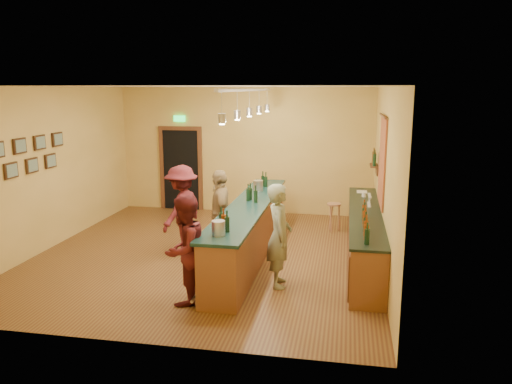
% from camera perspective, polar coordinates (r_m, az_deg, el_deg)
% --- Properties ---
extents(floor, '(7.00, 7.00, 0.00)m').
position_cam_1_polar(floor, '(9.83, -5.48, -7.09)').
color(floor, '#562C18').
rests_on(floor, ground).
extents(ceiling, '(6.50, 7.00, 0.02)m').
position_cam_1_polar(ceiling, '(9.30, -5.88, 11.91)').
color(ceiling, silver).
rests_on(ceiling, wall_back).
extents(wall_back, '(6.50, 0.02, 3.20)m').
position_cam_1_polar(wall_back, '(12.80, -1.33, 4.74)').
color(wall_back, '#B99945').
rests_on(wall_back, floor).
extents(wall_front, '(6.50, 0.02, 3.20)m').
position_cam_1_polar(wall_front, '(6.22, -14.62, -3.24)').
color(wall_front, '#B99945').
rests_on(wall_front, floor).
extents(wall_left, '(0.02, 7.00, 3.20)m').
position_cam_1_polar(wall_left, '(10.79, -22.52, 2.52)').
color(wall_left, '#B99945').
rests_on(wall_left, floor).
extents(wall_right, '(0.02, 7.00, 3.20)m').
position_cam_1_polar(wall_right, '(9.09, 14.43, 1.47)').
color(wall_right, '#B99945').
rests_on(wall_right, floor).
extents(doorway, '(1.15, 0.09, 2.48)m').
position_cam_1_polar(doorway, '(13.29, -8.55, 2.82)').
color(doorway, black).
rests_on(doorway, wall_back).
extents(tapestry, '(0.03, 1.40, 1.60)m').
position_cam_1_polar(tapestry, '(9.44, 14.23, 3.39)').
color(tapestry, maroon).
rests_on(tapestry, wall_right).
extents(bottle_shelf, '(0.17, 0.55, 0.54)m').
position_cam_1_polar(bottle_shelf, '(10.95, 13.40, 3.57)').
color(bottle_shelf, '#523018').
rests_on(bottle_shelf, wall_right).
extents(picture_grid, '(0.06, 2.20, 0.70)m').
position_cam_1_polar(picture_grid, '(10.11, -24.77, 3.77)').
color(picture_grid, '#382111').
rests_on(picture_grid, wall_left).
extents(back_counter, '(0.60, 4.55, 1.27)m').
position_cam_1_polar(back_counter, '(9.50, 12.32, -4.89)').
color(back_counter, brown).
rests_on(back_counter, floor).
extents(tasting_bar, '(0.74, 5.10, 1.38)m').
position_cam_1_polar(tasting_bar, '(9.46, -0.74, -3.94)').
color(tasting_bar, brown).
rests_on(tasting_bar, floor).
extents(pendant_track, '(0.11, 4.60, 0.50)m').
position_cam_1_polar(pendant_track, '(9.11, -0.77, 10.61)').
color(pendant_track, silver).
rests_on(pendant_track, ceiling).
extents(bartender, '(0.50, 0.68, 1.69)m').
position_cam_1_polar(bartender, '(8.06, 2.66, -4.98)').
color(bartender, gray).
rests_on(bartender, floor).
extents(customer_a, '(0.83, 0.94, 1.64)m').
position_cam_1_polar(customer_a, '(7.50, -8.19, -6.60)').
color(customer_a, '#59191E').
rests_on(customer_a, floor).
extents(customer_b, '(0.70, 1.07, 1.69)m').
position_cam_1_polar(customer_b, '(9.45, -4.10, -2.50)').
color(customer_b, '#997A51').
rests_on(customer_b, floor).
extents(customer_c, '(0.89, 1.24, 1.73)m').
position_cam_1_polar(customer_c, '(9.75, -8.46, -2.00)').
color(customer_c, '#59191E').
rests_on(customer_c, floor).
extents(bar_stool, '(0.31, 0.31, 0.64)m').
position_cam_1_polar(bar_stool, '(11.31, 8.89, -2.02)').
color(bar_stool, '#A4754A').
rests_on(bar_stool, floor).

